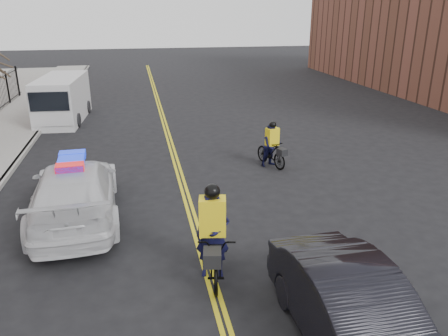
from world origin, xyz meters
TOP-DOWN VIEW (x-y plane):
  - ground at (0.00, 0.00)m, footprint 120.00×120.00m
  - center_line_left at (-0.08, 8.00)m, footprint 0.10×60.00m
  - center_line_right at (0.08, 8.00)m, footprint 0.10×60.00m
  - curb at (-6.00, 8.00)m, footprint 0.20×60.00m
  - police_cruiser at (-3.19, 2.07)m, footprint 2.61×5.75m
  - dark_sedan at (2.03, -4.22)m, footprint 1.75×4.62m
  - cargo_van at (-5.18, 14.21)m, footprint 2.39×5.57m
  - cyclist_near at (0.08, -1.46)m, footprint 1.16×2.32m
  - cyclist_far at (3.50, 5.19)m, footprint 1.03×1.77m

SIDE VIEW (x-z plane):
  - ground at x=0.00m, z-range 0.00..0.00m
  - center_line_left at x=-0.08m, z-range 0.00..0.01m
  - center_line_right at x=0.08m, z-range 0.00..0.01m
  - curb at x=-6.00m, z-range 0.00..0.15m
  - cyclist_far at x=3.50m, z-range -0.18..1.55m
  - dark_sedan at x=2.03m, z-range 0.00..1.50m
  - cyclist_near at x=0.08m, z-range -0.33..1.84m
  - police_cruiser at x=-3.19m, z-range -0.07..1.72m
  - cargo_van at x=-5.18m, z-range -0.03..2.25m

